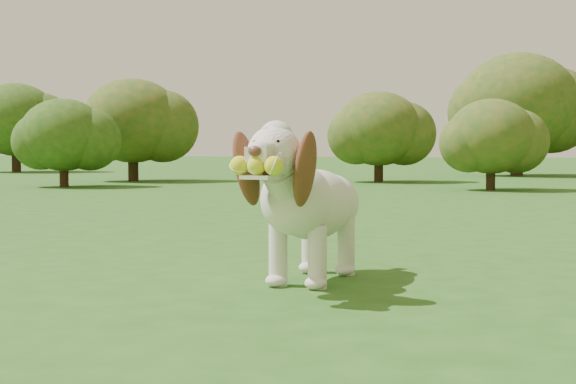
# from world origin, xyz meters

# --- Properties ---
(ground) EXTENTS (80.00, 80.00, 0.00)m
(ground) POSITION_xyz_m (0.00, 0.00, 0.00)
(ground) COLOR #264D16
(ground) RESTS_ON ground
(dog) EXTENTS (0.45, 1.09, 0.71)m
(dog) POSITION_xyz_m (-0.03, -0.44, 0.38)
(dog) COLOR silver
(dog) RESTS_ON ground
(shrub_a) EXTENTS (1.27, 1.27, 1.31)m
(shrub_a) POSITION_xyz_m (-5.45, 6.77, 0.77)
(shrub_a) COLOR #382314
(shrub_a) RESTS_ON ground
(shrub_e) EXTENTS (1.70, 1.70, 1.77)m
(shrub_e) POSITION_xyz_m (-5.30, 8.80, 1.04)
(shrub_e) COLOR #382314
(shrub_e) RESTS_ON ground
(shrub_g) EXTENTS (2.00, 2.00, 2.07)m
(shrub_g) POSITION_xyz_m (-10.09, 12.59, 1.22)
(shrub_g) COLOR #382314
(shrub_g) RESTS_ON ground
(shrub_i) EXTENTS (2.41, 2.41, 2.50)m
(shrub_i) POSITION_xyz_m (1.15, 13.10, 1.47)
(shrub_i) COLOR #382314
(shrub_i) RESTS_ON ground
(shrub_b) EXTENTS (1.47, 1.47, 1.52)m
(shrub_b) POSITION_xyz_m (-1.16, 9.59, 0.89)
(shrub_b) COLOR #382314
(shrub_b) RESTS_ON ground
(shrub_c) EXTENTS (1.21, 1.21, 1.26)m
(shrub_c) POSITION_xyz_m (0.69, 7.48, 0.74)
(shrub_c) COLOR #382314
(shrub_c) RESTS_ON ground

